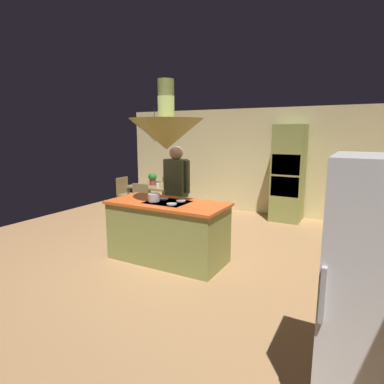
{
  "coord_description": "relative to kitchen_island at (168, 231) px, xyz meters",
  "views": [
    {
      "loc": [
        2.64,
        -4.22,
        1.99
      ],
      "look_at": [
        0.1,
        0.4,
        1.0
      ],
      "focal_mm": 30.02,
      "sensor_mm": 36.0,
      "label": 1
    }
  ],
  "objects": [
    {
      "name": "ground",
      "position": [
        0.0,
        0.2,
        -0.47
      ],
      "size": [
        8.16,
        8.16,
        0.0
      ],
      "primitive_type": "plane",
      "color": "#AD7F51"
    },
    {
      "name": "wall_back",
      "position": [
        0.0,
        3.65,
        0.8
      ],
      "size": [
        6.8,
        0.1,
        2.55
      ],
      "primitive_type": "cube",
      "color": "beige",
      "rests_on": "ground"
    },
    {
      "name": "kitchen_island",
      "position": [
        0.0,
        0.0,
        0.0
      ],
      "size": [
        1.85,
        0.88,
        0.95
      ],
      "color": "#8C934C",
      "rests_on": "ground"
    },
    {
      "name": "counter_run_right",
      "position": [
        2.84,
        0.8,
        0.01
      ],
      "size": [
        0.73,
        2.11,
        0.93
      ],
      "color": "#8C934C",
      "rests_on": "ground"
    },
    {
      "name": "oven_tower",
      "position": [
        1.1,
        3.24,
        0.6
      ],
      "size": [
        0.66,
        0.62,
        2.15
      ],
      "color": "#8C934C",
      "rests_on": "ground"
    },
    {
      "name": "refrigerator",
      "position": [
        2.8,
        -1.7,
        0.45
      ],
      "size": [
        0.72,
        0.74,
        1.85
      ],
      "color": "white",
      "rests_on": "ground"
    },
    {
      "name": "dining_table",
      "position": [
        -1.7,
        2.1,
        0.19
      ],
      "size": [
        1.1,
        0.94,
        0.76
      ],
      "color": "olive",
      "rests_on": "ground"
    },
    {
      "name": "person_at_island",
      "position": [
        -0.27,
        0.71,
        0.54
      ],
      "size": [
        0.53,
        0.23,
        1.75
      ],
      "color": "tan",
      "rests_on": "ground"
    },
    {
      "name": "range_hood",
      "position": [
        0.0,
        0.0,
        1.52
      ],
      "size": [
        1.1,
        1.1,
        1.0
      ],
      "color": "#8C934C"
    },
    {
      "name": "pendant_light_over_table",
      "position": [
        -1.7,
        2.1,
        1.39
      ],
      "size": [
        0.32,
        0.32,
        0.82
      ],
      "color": "beige"
    },
    {
      "name": "chair_facing_island",
      "position": [
        -1.7,
        1.41,
        0.03
      ],
      "size": [
        0.4,
        0.4,
        0.87
      ],
      "color": "olive",
      "rests_on": "ground"
    },
    {
      "name": "chair_by_back_wall",
      "position": [
        -1.7,
        2.79,
        0.03
      ],
      "size": [
        0.4,
        0.4,
        0.87
      ],
      "rotation": [
        0.0,
        0.0,
        3.14
      ],
      "color": "olive",
      "rests_on": "ground"
    },
    {
      "name": "chair_at_corner",
      "position": [
        -2.63,
        2.1,
        0.03
      ],
      "size": [
        0.4,
        0.4,
        0.87
      ],
      "rotation": [
        0.0,
        0.0,
        1.57
      ],
      "color": "olive",
      "rests_on": "ground"
    },
    {
      "name": "potted_plant_on_table",
      "position": [
        -1.75,
        2.05,
        0.46
      ],
      "size": [
        0.2,
        0.2,
        0.3
      ],
      "color": "#99382D",
      "rests_on": "dining_table"
    },
    {
      "name": "cup_on_table",
      "position": [
        -1.48,
        1.86,
        0.33
      ],
      "size": [
        0.07,
        0.07,
        0.09
      ],
      "primitive_type": "cylinder",
      "color": "white",
      "rests_on": "dining_table"
    },
    {
      "name": "canister_flour",
      "position": [
        2.84,
        0.28,
        0.55
      ],
      "size": [
        0.11,
        0.11,
        0.16
      ],
      "primitive_type": "cylinder",
      "color": "silver",
      "rests_on": "counter_run_right"
    },
    {
      "name": "canister_sugar",
      "position": [
        2.84,
        0.46,
        0.56
      ],
      "size": [
        0.11,
        0.11,
        0.2
      ],
      "primitive_type": "cylinder",
      "color": "silver",
      "rests_on": "counter_run_right"
    },
    {
      "name": "microwave_on_counter",
      "position": [
        2.84,
        1.42,
        0.6
      ],
      "size": [
        0.46,
        0.36,
        0.28
      ],
      "primitive_type": "cube",
      "color": "#232326",
      "rests_on": "counter_run_right"
    },
    {
      "name": "cooking_pot_on_cooktop",
      "position": [
        -0.16,
        -0.13,
        0.54
      ],
      "size": [
        0.18,
        0.18,
        0.12
      ],
      "primitive_type": "cylinder",
      "color": "#B2B2B7",
      "rests_on": "kitchen_island"
    }
  ]
}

